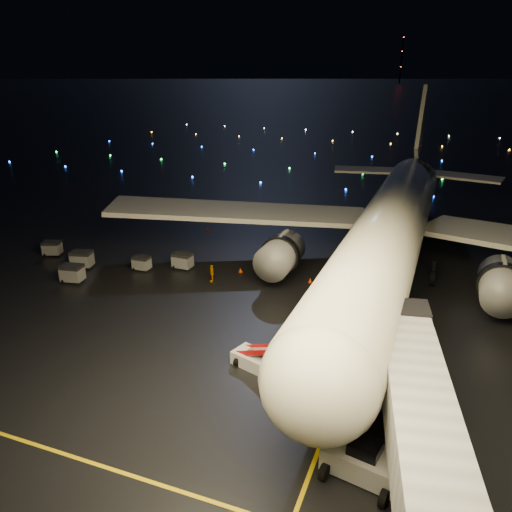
# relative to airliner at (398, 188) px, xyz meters

# --- Properties ---
(ground) EXTENTS (2000.00, 2000.00, 0.00)m
(ground) POSITION_rel_airliner_xyz_m (-12.45, 274.56, -9.31)
(ground) COLOR black
(ground) RESTS_ON ground
(lane_centre) EXTENTS (0.25, 80.00, 0.02)m
(lane_centre) POSITION_rel_airliner_xyz_m (-0.45, -10.44, -9.30)
(lane_centre) COLOR #E0B909
(lane_centre) RESTS_ON ground
(lane_cross) EXTENTS (60.00, 0.25, 0.02)m
(lane_cross) POSITION_rel_airliner_xyz_m (-17.45, -35.44, -9.30)
(lane_cross) COLOR #E0B909
(lane_cross) RESTS_ON ground
(airliner) EXTENTS (66.22, 62.96, 18.61)m
(airliner) POSITION_rel_airliner_xyz_m (0.00, 0.00, 0.00)
(airliner) COLOR silver
(airliner) RESTS_ON ground
(pushback_tug) EXTENTS (4.71, 3.08, 2.07)m
(pushback_tug) POSITION_rel_airliner_xyz_m (2.27, -30.69, -8.27)
(pushback_tug) COLOR silver
(pushback_tug) RESTS_ON ground
(belt_loader) EXTENTS (6.98, 3.81, 3.27)m
(belt_loader) POSITION_rel_airliner_xyz_m (-6.52, -23.14, -7.67)
(belt_loader) COLOR silver
(belt_loader) RESTS_ON ground
(crew_c) EXTENTS (0.87, 1.16, 1.83)m
(crew_c) POSITION_rel_airliner_xyz_m (-17.01, -9.74, -8.39)
(crew_c) COLOR orange
(crew_c) RESTS_ON ground
(safety_cone_0) EXTENTS (0.48, 0.48, 0.51)m
(safety_cone_0) POSITION_rel_airliner_xyz_m (-7.30, -6.38, -9.05)
(safety_cone_0) COLOR #E43600
(safety_cone_0) RESTS_ON ground
(safety_cone_1) EXTENTS (0.55, 0.55, 0.49)m
(safety_cone_1) POSITION_rel_airliner_xyz_m (-13.65, 0.06, -9.06)
(safety_cone_1) COLOR #E43600
(safety_cone_1) RESTS_ON ground
(safety_cone_2) EXTENTS (0.61, 0.61, 0.53)m
(safety_cone_2) POSITION_rel_airliner_xyz_m (-15.18, -6.38, -9.04)
(safety_cone_2) COLOR #E43600
(safety_cone_2) RESTS_ON ground
(safety_cone_3) EXTENTS (0.50, 0.50, 0.51)m
(safety_cone_3) POSITION_rel_airliner_xyz_m (-25.18, 5.88, -9.05)
(safety_cone_3) COLOR #E43600
(safety_cone_3) RESTS_ON ground
(radio_mast) EXTENTS (1.80, 1.80, 64.00)m
(radio_mast) POSITION_rel_airliner_xyz_m (-72.45, 714.56, 22.69)
(radio_mast) COLOR black
(radio_mast) RESTS_ON ground
(taxiway_lights) EXTENTS (164.00, 92.00, 0.36)m
(taxiway_lights) POSITION_rel_airliner_xyz_m (-12.45, 80.56, -9.13)
(taxiway_lights) COLOR black
(taxiway_lights) RESTS_ON ground
(baggage_cart_0) EXTENTS (2.13, 1.53, 1.77)m
(baggage_cart_0) POSITION_rel_airliner_xyz_m (-21.63, -7.62, -8.42)
(baggage_cart_0) COLOR gray
(baggage_cart_0) RESTS_ON ground
(baggage_cart_1) EXTENTS (2.40, 1.86, 1.85)m
(baggage_cart_1) POSITION_rel_airliner_xyz_m (-30.53, -15.05, -8.38)
(baggage_cart_1) COLOR gray
(baggage_cart_1) RESTS_ON ground
(baggage_cart_2) EXTENTS (1.85, 1.31, 1.55)m
(baggage_cart_2) POSITION_rel_airliner_xyz_m (-25.64, -9.63, -8.53)
(baggage_cart_2) COLOR gray
(baggage_cart_2) RESTS_ON ground
(baggage_cart_3) EXTENTS (2.56, 2.08, 1.90)m
(baggage_cart_3) POSITION_rel_airliner_xyz_m (-32.27, -11.38, -8.35)
(baggage_cart_3) COLOR gray
(baggage_cart_3) RESTS_ON ground
(baggage_cart_4) EXTENTS (2.35, 1.98, 1.71)m
(baggage_cart_4) POSITION_rel_airliner_xyz_m (-38.18, -9.46, -8.45)
(baggage_cart_4) COLOR gray
(baggage_cart_4) RESTS_ON ground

